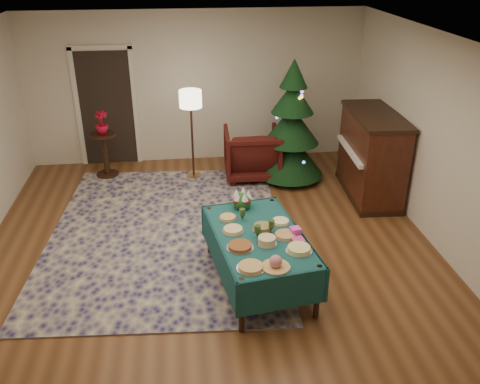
{
  "coord_description": "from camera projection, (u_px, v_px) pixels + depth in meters",
  "views": [
    {
      "loc": [
        -0.31,
        -5.5,
        3.68
      ],
      "look_at": [
        0.39,
        0.22,
        0.85
      ],
      "focal_mm": 38.0,
      "sensor_mm": 36.0,
      "label": 1
    }
  ],
  "objects": [
    {
      "name": "side_table",
      "position": [
        106.0,
        156.0,
        8.77
      ],
      "size": [
        0.43,
        0.43,
        0.77
      ],
      "color": "black",
      "rests_on": "ground"
    },
    {
      "name": "platter_1",
      "position": [
        276.0,
        263.0,
        5.21
      ],
      "size": [
        0.31,
        0.31,
        0.14
      ],
      "color": "silver",
      "rests_on": "buffet_table"
    },
    {
      "name": "buffet_table",
      "position": [
        259.0,
        244.0,
        5.9
      ],
      "size": [
        1.25,
        1.85,
        0.67
      ],
      "color": "black",
      "rests_on": "ground"
    },
    {
      "name": "platter_6",
      "position": [
        233.0,
        230.0,
        5.88
      ],
      "size": [
        0.26,
        0.26,
        0.05
      ],
      "color": "silver",
      "rests_on": "buffet_table"
    },
    {
      "name": "gift_box",
      "position": [
        296.0,
        231.0,
        5.81
      ],
      "size": [
        0.12,
        0.12,
        0.09
      ],
      "primitive_type": "cube",
      "rotation": [
        0.0,
        0.0,
        0.15
      ],
      "color": "#F644C9",
      "rests_on": "buffet_table"
    },
    {
      "name": "goblet_0",
      "position": [
        242.0,
        214.0,
        6.09
      ],
      "size": [
        0.07,
        0.07,
        0.16
      ],
      "color": "#2D471E",
      "rests_on": "buffet_table"
    },
    {
      "name": "piano",
      "position": [
        371.0,
        156.0,
        7.99
      ],
      "size": [
        0.82,
        1.61,
        1.36
      ],
      "color": "black",
      "rests_on": "ground"
    },
    {
      "name": "christmas_tree",
      "position": [
        291.0,
        128.0,
        8.43
      ],
      "size": [
        1.38,
        1.38,
        2.07
      ],
      "color": "black",
      "rests_on": "ground"
    },
    {
      "name": "platter_9",
      "position": [
        228.0,
        218.0,
        6.16
      ],
      "size": [
        0.23,
        0.23,
        0.04
      ],
      "color": "silver",
      "rests_on": "buffet_table"
    },
    {
      "name": "platter_3",
      "position": [
        240.0,
        246.0,
        5.57
      ],
      "size": [
        0.31,
        0.31,
        0.05
      ],
      "color": "silver",
      "rests_on": "buffet_table"
    },
    {
      "name": "platter_7",
      "position": [
        263.0,
        228.0,
        5.91
      ],
      "size": [
        0.24,
        0.24,
        0.06
      ],
      "color": "silver",
      "rests_on": "buffet_table"
    },
    {
      "name": "floor_lamp",
      "position": [
        191.0,
        104.0,
        8.33
      ],
      "size": [
        0.37,
        0.37,
        1.53
      ],
      "color": "#A57F3F",
      "rests_on": "ground"
    },
    {
      "name": "centerpiece",
      "position": [
        242.0,
        200.0,
        6.36
      ],
      "size": [
        0.24,
        0.24,
        0.28
      ],
      "color": "#1E4C1E",
      "rests_on": "buffet_table"
    },
    {
      "name": "goblet_1",
      "position": [
        272.0,
        226.0,
        5.84
      ],
      "size": [
        0.07,
        0.07,
        0.16
      ],
      "color": "#2D471E",
      "rests_on": "buffet_table"
    },
    {
      "name": "room_shell",
      "position": [
        209.0,
        164.0,
        5.96
      ],
      "size": [
        7.0,
        7.0,
        7.0
      ],
      "color": "#593319",
      "rests_on": "ground"
    },
    {
      "name": "doorway",
      "position": [
        106.0,
        105.0,
        9.0
      ],
      "size": [
        1.08,
        0.04,
        2.16
      ],
      "color": "black",
      "rests_on": "ground"
    },
    {
      "name": "rug",
      "position": [
        167.0,
        231.0,
        7.19
      ],
      "size": [
        3.48,
        4.41,
        0.02
      ],
      "primitive_type": "cube",
      "rotation": [
        0.0,
        0.0,
        -0.07
      ],
      "color": "#161246",
      "rests_on": "ground"
    },
    {
      "name": "platter_5",
      "position": [
        285.0,
        235.0,
        5.79
      ],
      "size": [
        0.27,
        0.27,
        0.04
      ],
      "color": "silver",
      "rests_on": "buffet_table"
    },
    {
      "name": "goblet_2",
      "position": [
        258.0,
        231.0,
        5.74
      ],
      "size": [
        0.07,
        0.07,
        0.16
      ],
      "color": "#2D471E",
      "rests_on": "buffet_table"
    },
    {
      "name": "armchair",
      "position": [
        252.0,
        151.0,
        8.7
      ],
      "size": [
        0.96,
        0.9,
        0.95
      ],
      "primitive_type": "imported",
      "rotation": [
        0.0,
        0.0,
        3.1
      ],
      "color": "#3D100D",
      "rests_on": "ground"
    },
    {
      "name": "potted_plant",
      "position": [
        102.0,
        128.0,
        8.55
      ],
      "size": [
        0.22,
        0.4,
        0.22
      ],
      "primitive_type": "imported",
      "color": "#A40B21",
      "rests_on": "side_table"
    },
    {
      "name": "platter_2",
      "position": [
        299.0,
        249.0,
        5.51
      ],
      "size": [
        0.29,
        0.29,
        0.06
      ],
      "color": "silver",
      "rests_on": "buffet_table"
    },
    {
      "name": "napkin_stack",
      "position": [
        298.0,
        240.0,
        5.69
      ],
      "size": [
        0.15,
        0.15,
        0.04
      ],
      "primitive_type": "cube",
      "rotation": [
        0.0,
        0.0,
        0.15
      ],
      "color": "#D13A8E",
      "rests_on": "buffet_table"
    },
    {
      "name": "platter_4",
      "position": [
        267.0,
        241.0,
        5.63
      ],
      "size": [
        0.23,
        0.23,
        0.09
      ],
      "color": "silver",
      "rests_on": "buffet_table"
    },
    {
      "name": "platter_8",
      "position": [
        281.0,
        222.0,
        6.07
      ],
      "size": [
        0.23,
        0.23,
        0.04
      ],
      "color": "silver",
      "rests_on": "buffet_table"
    },
    {
      "name": "platter_0",
      "position": [
        251.0,
        267.0,
        5.21
      ],
      "size": [
        0.3,
        0.3,
        0.04
      ],
      "color": "silver",
      "rests_on": "buffet_table"
    }
  ]
}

